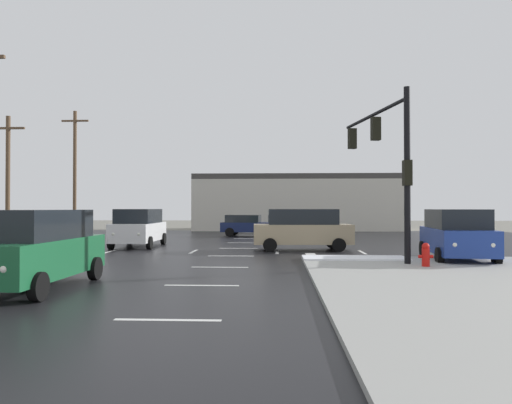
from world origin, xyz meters
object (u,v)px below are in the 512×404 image
suv_tan (302,229)px  suv_blue (456,234)px  sedan_silver (13,237)px  suv_white (139,227)px  utility_pole_far (8,175)px  utility_pole_distant (75,170)px  suv_green (33,247)px  fire_hydrant (426,255)px  traffic_signal_mast (387,150)px  sedan_navy (250,225)px

suv_tan → suv_blue: 7.41m
sedan_silver → suv_blue: bearing=178.2°
suv_white → sedan_silver: suv_white is taller
utility_pole_far → utility_pole_distant: utility_pole_distant is taller
suv_tan → suv_green: size_ratio=1.01×
fire_hydrant → utility_pole_far: utility_pole_far is taller
suv_white → sedan_silver: bearing=-37.6°
fire_hydrant → suv_tan: size_ratio=0.16×
suv_white → suv_green: size_ratio=1.01×
utility_pole_distant → fire_hydrant: bearing=-45.7°
traffic_signal_mast → sedan_silver: traffic_signal_mast is taller
traffic_signal_mast → utility_pole_distant: utility_pole_distant is taller
fire_hydrant → suv_tan: (-3.75, 7.46, 0.55)m
fire_hydrant → suv_white: size_ratio=0.16×
suv_tan → sedan_silver: 13.15m
traffic_signal_mast → suv_white: bearing=49.5°
sedan_silver → utility_pole_far: 12.70m
utility_pole_far → utility_pole_distant: bearing=81.9°
suv_blue → suv_white: (-14.49, 6.32, 0.00)m
sedan_navy → utility_pole_distant: size_ratio=0.46×
suv_white → sedan_silver: 6.66m
fire_hydrant → suv_green: (-11.23, -4.33, 0.55)m
suv_green → sedan_silver: (-5.15, 8.14, -0.24)m
suv_tan → sedan_navy: suv_tan is taller
fire_hydrant → suv_tan: suv_tan is taller
utility_pole_far → suv_green: bearing=-58.5°
suv_white → suv_green: (1.21, -13.50, 0.00)m
suv_tan → utility_pole_distant: 23.42m
sedan_silver → utility_pole_distant: (-5.16, 18.30, 4.39)m
suv_blue → utility_pole_far: size_ratio=0.61×
traffic_signal_mast → sedan_navy: size_ratio=1.37×
fire_hydrant → utility_pole_far: size_ratio=0.10×
suv_blue → utility_pole_distant: utility_pole_distant is taller
suv_blue → utility_pole_distant: (-23.59, 19.26, 4.15)m
traffic_signal_mast → suv_white: size_ratio=1.31×
traffic_signal_mast → suv_green: bearing=112.2°
fire_hydrant → suv_white: (-12.44, 9.17, 0.55)m
traffic_signal_mast → fire_hydrant: size_ratio=8.04×
suv_tan → suv_white: bearing=166.2°
suv_green → sedan_navy: (4.19, 23.58, -0.24)m
fire_hydrant → sedan_silver: size_ratio=0.17×
suv_white → traffic_signal_mast: bearing=59.0°
suv_blue → utility_pole_far: utility_pole_far is taller
suv_green → sedan_silver: bearing=-147.4°
fire_hydrant → suv_tan: bearing=116.7°
fire_hydrant → utility_pole_distant: (-21.54, 22.11, 4.71)m
sedan_navy → suv_blue: bearing=-55.6°
sedan_silver → utility_pole_far: bearing=-58.0°
suv_blue → sedan_navy: 18.75m
fire_hydrant → sedan_silver: (-16.38, 3.81, 0.32)m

